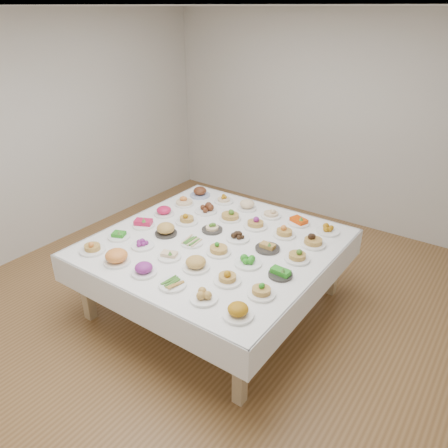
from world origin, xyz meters
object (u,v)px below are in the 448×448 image
Objects in this scene: dish_18 at (164,210)px; dish_35 at (328,229)px; dish_0 at (92,246)px; display_table at (215,248)px.

dish_18 is 1.75m from dish_35.
dish_35 is (1.63, 1.62, -0.02)m from dish_0.
dish_18 is at bearing -158.17° from dish_35.
dish_0 is at bearing -135.04° from dish_35.
dish_35 is (0.81, 0.81, 0.11)m from display_table.
dish_0 is at bearing -135.10° from display_table.
dish_18 reaches higher than display_table.
dish_0 reaches higher than display_table.
dish_35 is at bearing 45.03° from display_table.
display_table is 1.16m from dish_0.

